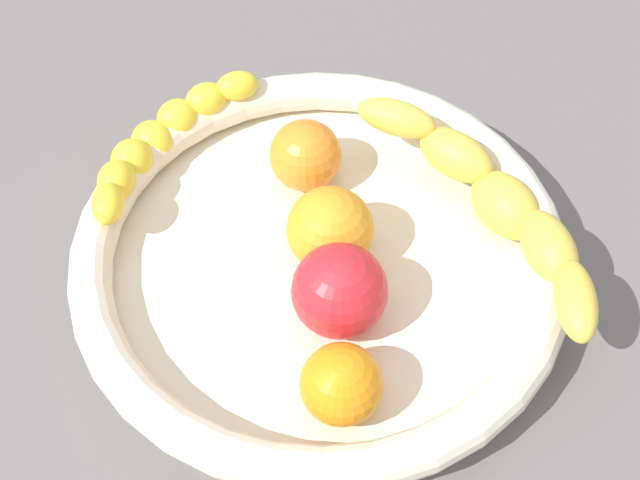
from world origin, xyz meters
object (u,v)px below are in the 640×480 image
banana_draped_left (161,140)px  orange_mid_right (341,384)px  orange_front (327,228)px  tomato_red (340,291)px  orange_mid_left (306,155)px  fruit_bowl (320,257)px  banana_draped_right (496,202)px

banana_draped_left → orange_mid_right: orange_mid_right is taller
orange_front → tomato_red: (-3.50, -4.49, 0.16)cm
orange_front → orange_mid_right: bearing=-132.2°
orange_front → orange_mid_left: size_ratio=1.12×
fruit_bowl → orange_mid_left: 8.72cm
fruit_bowl → banana_draped_left: 16.47cm
orange_mid_left → tomato_red: (-7.68, -10.88, 0.52)cm
orange_mid_right → banana_draped_right: bearing=5.3°
banana_draped_right → orange_mid_right: size_ratio=4.78×
fruit_bowl → orange_mid_left: size_ratio=6.43×
banana_draped_right → banana_draped_left: bearing=119.1°
orange_mid_left → tomato_red: tomato_red is taller
fruit_bowl → orange_mid_left: bearing=51.7°
orange_mid_right → banana_draped_left: bearing=77.2°
orange_front → orange_mid_right: 12.55cm
fruit_bowl → tomato_red: bearing=-119.9°
banana_draped_right → orange_front: orange_front is taller
orange_mid_left → tomato_red: size_ratio=0.85×
orange_mid_left → orange_mid_right: bearing=-128.8°
banana_draped_left → orange_mid_right: bearing=-102.8°
banana_draped_right → orange_front: bearing=144.3°
orange_front → orange_mid_left: 7.65cm
orange_mid_left → orange_front: bearing=-123.2°
orange_front → tomato_red: size_ratio=0.95×
banana_draped_right → fruit_bowl: bearing=147.8°
tomato_red → banana_draped_right: bearing=-12.3°
banana_draped_left → orange_mid_right: size_ratio=3.50×
orange_front → orange_mid_right: orange_front is taller
fruit_bowl → orange_mid_right: (-7.35, -9.03, 1.98)cm
fruit_bowl → tomato_red: size_ratio=5.45×
banana_draped_right → orange_mid_right: banana_draped_right is taller
orange_front → orange_mid_left: (4.18, 6.39, -0.36)cm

